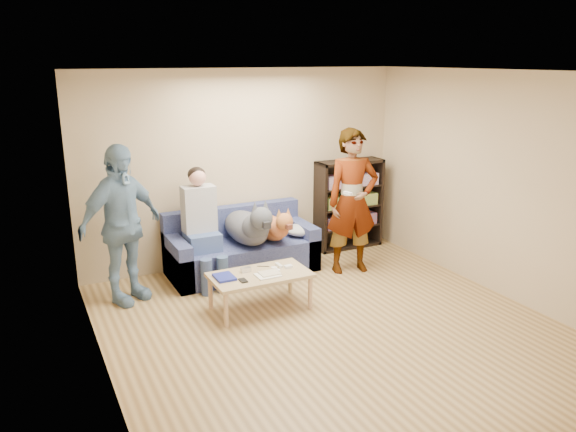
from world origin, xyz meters
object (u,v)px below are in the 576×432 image
camera_silver (246,270)px  person_seated (202,222)px  notebook_blue (224,277)px  coffee_table (260,277)px  person_standing_left (121,225)px  bookshelf (348,202)px  dog_tan (272,227)px  person_standing_right (352,202)px  dog_gray (249,227)px  sofa (241,251)px

camera_silver → person_seated: 1.01m
notebook_blue → coffee_table: size_ratio=0.24×
person_standing_left → person_seated: bearing=-18.6°
bookshelf → dog_tan: bearing=-163.8°
person_standing_right → person_seated: 1.94m
person_standing_right → notebook_blue: bearing=-155.2°
person_seated → dog_tan: bearing=-3.2°
person_seated → dog_gray: (0.59, -0.08, -0.11)m
sofa → person_seated: 0.75m
sofa → camera_silver: bearing=-108.6°
person_standing_right → sofa: person_standing_right is taller
person_standing_left → dog_tan: size_ratio=1.61×
person_standing_right → coffee_table: bearing=-150.0°
person_seated → bookshelf: person_seated is taller
sofa → dog_gray: (0.04, -0.20, 0.38)m
dog_gray → dog_tan: bearing=4.3°
person_standing_right → notebook_blue: size_ratio=7.23×
dog_gray → person_standing_right: bearing=-18.1°
person_standing_right → sofa: bearing=164.9°
notebook_blue → dog_tan: size_ratio=0.23×
notebook_blue → bookshelf: bookshelf is taller
person_seated → dog_gray: person_seated is taller
person_seated → bookshelf: size_ratio=1.13×
person_standing_right → bookshelf: 1.02m
person_seated → dog_gray: bearing=-7.5°
person_seated → coffee_table: bearing=-73.4°
coffee_table → dog_tan: bearing=58.5°
sofa → coffee_table: bearing=-101.3°
person_standing_left → person_standing_right: bearing=-34.3°
person_standing_right → sofa: 1.59m
camera_silver → coffee_table: camera_silver is taller
person_standing_left → dog_tan: person_standing_left is taller
notebook_blue → sofa: 1.31m
person_standing_left → camera_silver: bearing=-60.9°
person_standing_left → bookshelf: 3.39m
person_standing_right → dog_tan: person_standing_right is taller
person_seated → dog_tan: (0.93, -0.05, -0.16)m
person_seated → camera_silver: bearing=-78.2°
camera_silver → dog_gray: dog_gray is taller
dog_gray → bookshelf: bearing=14.0°
sofa → bookshelf: size_ratio=1.46×
camera_silver → person_seated: (-0.19, 0.93, 0.33)m
person_standing_left → coffee_table: size_ratio=1.66×
camera_silver → dog_gray: size_ratio=0.09×
sofa → person_seated: (-0.55, -0.13, 0.49)m
camera_silver → dog_tan: bearing=50.2°
person_standing_right → camera_silver: bearing=-155.1°
notebook_blue → bookshelf: 2.80m
person_standing_left → sofa: person_standing_left is taller
dog_gray → person_seated: bearing=172.5°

